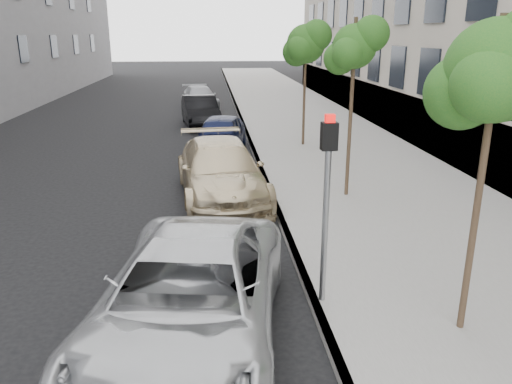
{
  "coord_description": "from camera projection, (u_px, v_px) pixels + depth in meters",
  "views": [
    {
      "loc": [
        -0.48,
        -4.73,
        4.36
      ],
      "look_at": [
        0.36,
        4.19,
        1.5
      ],
      "focal_mm": 35.0,
      "sensor_mm": 36.0,
      "label": 1
    }
  ],
  "objects": [
    {
      "name": "tree_far",
      "position": [
        306.0,
        44.0,
        18.69
      ],
      "size": [
        1.77,
        1.57,
        4.71
      ],
      "color": "#38281C",
      "rests_on": "sidewalk"
    },
    {
      "name": "sedan_rear",
      "position": [
        200.0,
        97.0,
        30.11
      ],
      "size": [
        2.55,
        4.75,
        1.31
      ],
      "primitive_type": "imported",
      "rotation": [
        0.0,
        0.0,
        0.16
      ],
      "color": "gray",
      "rests_on": "ground"
    },
    {
      "name": "sidewalk",
      "position": [
        292.0,
        111.0,
        28.98
      ],
      "size": [
        6.4,
        72.0,
        0.14
      ],
      "primitive_type": "cube",
      "color": "gray",
      "rests_on": "ground"
    },
    {
      "name": "signal_pole",
      "position": [
        327.0,
        189.0,
        7.7
      ],
      "size": [
        0.25,
        0.19,
        3.08
      ],
      "rotation": [
        0.0,
        0.0,
        0.04
      ],
      "color": "#939699",
      "rests_on": "sidewalk"
    },
    {
      "name": "minivan",
      "position": [
        189.0,
        299.0,
        7.07
      ],
      "size": [
        3.37,
        5.81,
        1.52
      ],
      "primitive_type": "imported",
      "rotation": [
        0.0,
        0.0,
        -0.16
      ],
      "color": "silver",
      "rests_on": "ground"
    },
    {
      "name": "sedan_blue",
      "position": [
        220.0,
        135.0,
        18.7
      ],
      "size": [
        2.38,
        4.43,
        1.43
      ],
      "primitive_type": "imported",
      "rotation": [
        0.0,
        0.0,
        -0.17
      ],
      "color": "black",
      "rests_on": "ground"
    },
    {
      "name": "curb",
      "position": [
        238.0,
        111.0,
        28.7
      ],
      "size": [
        0.15,
        72.0,
        0.14
      ],
      "primitive_type": "cube",
      "color": "#9E9B93",
      "rests_on": "ground"
    },
    {
      "name": "suv",
      "position": [
        221.0,
        171.0,
        13.57
      ],
      "size": [
        2.71,
        5.56,
        1.56
      ],
      "primitive_type": "imported",
      "rotation": [
        0.0,
        0.0,
        0.1
      ],
      "color": "#CBB891",
      "rests_on": "ground"
    },
    {
      "name": "sedan_black",
      "position": [
        200.0,
        111.0,
        24.32
      ],
      "size": [
        2.08,
        4.57,
        1.45
      ],
      "primitive_type": "imported",
      "rotation": [
        0.0,
        0.0,
        0.13
      ],
      "color": "black",
      "rests_on": "ground"
    },
    {
      "name": "tree_mid",
      "position": [
        356.0,
        47.0,
        12.51
      ],
      "size": [
        1.51,
        1.31,
        4.65
      ],
      "color": "#38281C",
      "rests_on": "sidewalk"
    },
    {
      "name": "tree_near",
      "position": [
        498.0,
        71.0,
        6.38
      ],
      "size": [
        1.69,
        1.49,
        4.59
      ],
      "color": "#38281C",
      "rests_on": "sidewalk"
    }
  ]
}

